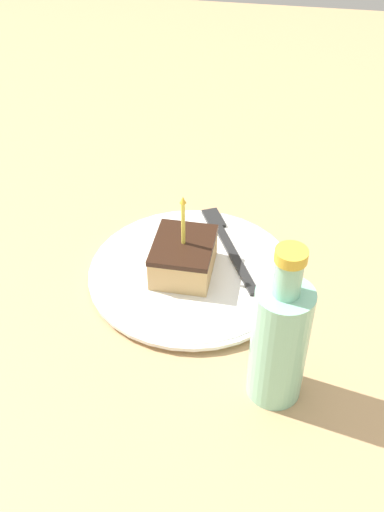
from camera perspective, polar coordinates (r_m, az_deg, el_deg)
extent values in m
cube|color=tan|center=(0.82, -0.97, -3.84)|extent=(2.40, 2.40, 0.04)
cylinder|color=white|center=(0.81, 0.00, -1.67)|extent=(0.27, 0.27, 0.01)
cylinder|color=white|center=(0.81, 0.00, -1.53)|extent=(0.28, 0.28, 0.01)
cube|color=tan|center=(0.79, -1.14, -0.26)|extent=(0.08, 0.09, 0.04)
cube|color=black|center=(0.78, -1.16, 1.10)|extent=(0.08, 0.09, 0.01)
cylinder|color=#EAD84C|center=(0.76, -1.19, 3.17)|extent=(0.01, 0.01, 0.06)
cone|color=yellow|center=(0.73, -1.23, 5.40)|extent=(0.01, 0.01, 0.01)
cube|color=#262626|center=(0.82, 4.14, -0.24)|extent=(0.08, 0.14, 0.00)
cube|color=#262626|center=(0.89, 2.06, 3.59)|extent=(0.04, 0.05, 0.00)
cylinder|color=#8CD1B2|center=(0.64, 8.28, -8.36)|extent=(0.06, 0.06, 0.15)
cylinder|color=#8CD1B2|center=(0.57, 9.16, -2.02)|extent=(0.03, 0.03, 0.04)
cylinder|color=gold|center=(0.55, 9.44, 0.05)|extent=(0.03, 0.03, 0.01)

